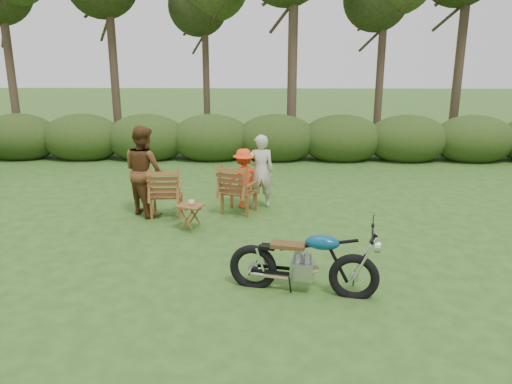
{
  "coord_description": "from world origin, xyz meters",
  "views": [
    {
      "loc": [
        -0.24,
        -6.18,
        3.22
      ],
      "look_at": [
        -0.44,
        2.03,
        0.9
      ],
      "focal_mm": 35.0,
      "sensor_mm": 36.0,
      "label": 1
    }
  ],
  "objects_px": {
    "motorcycle": "(302,291)",
    "adult_b": "(147,213)",
    "lawn_chair_right": "(239,212)",
    "adult_a": "(260,207)",
    "child": "(244,207)",
    "cup": "(192,202)",
    "side_table": "(191,217)",
    "lawn_chair_left": "(167,215)"
  },
  "relations": [
    {
      "from": "motorcycle",
      "to": "adult_b",
      "type": "distance_m",
      "value": 4.51
    },
    {
      "from": "lawn_chair_right",
      "to": "adult_b",
      "type": "height_order",
      "value": "adult_b"
    },
    {
      "from": "motorcycle",
      "to": "adult_a",
      "type": "relative_size",
      "value": 1.25
    },
    {
      "from": "adult_a",
      "to": "child",
      "type": "bearing_deg",
      "value": -6.18
    },
    {
      "from": "cup",
      "to": "motorcycle",
      "type": "bearing_deg",
      "value": -52.18
    },
    {
      "from": "adult_a",
      "to": "adult_b",
      "type": "relative_size",
      "value": 0.86
    },
    {
      "from": "cup",
      "to": "side_table",
      "type": "bearing_deg",
      "value": -173.11
    },
    {
      "from": "lawn_chair_right",
      "to": "adult_b",
      "type": "xyz_separation_m",
      "value": [
        -1.91,
        -0.12,
        0.0
      ]
    },
    {
      "from": "cup",
      "to": "child",
      "type": "distance_m",
      "value": 1.79
    },
    {
      "from": "side_table",
      "to": "adult_a",
      "type": "bearing_deg",
      "value": 48.86
    },
    {
      "from": "side_table",
      "to": "cup",
      "type": "height_order",
      "value": "cup"
    },
    {
      "from": "motorcycle",
      "to": "child",
      "type": "distance_m",
      "value": 4.02
    },
    {
      "from": "lawn_chair_right",
      "to": "adult_a",
      "type": "bearing_deg",
      "value": -117.44
    },
    {
      "from": "lawn_chair_left",
      "to": "motorcycle",
      "type": "bearing_deg",
      "value": 123.5
    },
    {
      "from": "motorcycle",
      "to": "adult_a",
      "type": "distance_m",
      "value": 3.95
    },
    {
      "from": "lawn_chair_right",
      "to": "child",
      "type": "bearing_deg",
      "value": -80.93
    },
    {
      "from": "adult_b",
      "to": "lawn_chair_left",
      "type": "bearing_deg",
      "value": -151.1
    },
    {
      "from": "lawn_chair_left",
      "to": "adult_b",
      "type": "distance_m",
      "value": 0.47
    },
    {
      "from": "lawn_chair_left",
      "to": "adult_a",
      "type": "relative_size",
      "value": 0.65
    },
    {
      "from": "cup",
      "to": "adult_b",
      "type": "xyz_separation_m",
      "value": [
        -1.09,
        0.95,
        -0.53
      ]
    },
    {
      "from": "motorcycle",
      "to": "cup",
      "type": "distance_m",
      "value": 3.13
    },
    {
      "from": "motorcycle",
      "to": "adult_a",
      "type": "xyz_separation_m",
      "value": [
        -0.64,
        3.9,
        0.0
      ]
    },
    {
      "from": "side_table",
      "to": "adult_b",
      "type": "relative_size",
      "value": 0.27
    },
    {
      "from": "lawn_chair_right",
      "to": "side_table",
      "type": "bearing_deg",
      "value": 72.4
    },
    {
      "from": "adult_b",
      "to": "child",
      "type": "xyz_separation_m",
      "value": [
        1.99,
        0.5,
        0.0
      ]
    },
    {
      "from": "lawn_chair_left",
      "to": "side_table",
      "type": "bearing_deg",
      "value": 122.07
    },
    {
      "from": "adult_b",
      "to": "cup",
      "type": "bearing_deg",
      "value": -177.59
    },
    {
      "from": "adult_b",
      "to": "side_table",
      "type": "bearing_deg",
      "value": -178.4
    },
    {
      "from": "cup",
      "to": "lawn_chair_left",
      "type": "bearing_deg",
      "value": 127.62
    },
    {
      "from": "cup",
      "to": "adult_a",
      "type": "distance_m",
      "value": 1.99
    },
    {
      "from": "cup",
      "to": "child",
      "type": "height_order",
      "value": "child"
    },
    {
      "from": "cup",
      "to": "adult_b",
      "type": "distance_m",
      "value": 1.54
    },
    {
      "from": "motorcycle",
      "to": "side_table",
      "type": "bearing_deg",
      "value": 140.24
    },
    {
      "from": "side_table",
      "to": "adult_a",
      "type": "relative_size",
      "value": 0.31
    },
    {
      "from": "adult_b",
      "to": "lawn_chair_right",
      "type": "bearing_deg",
      "value": -133.01
    },
    {
      "from": "child",
      "to": "side_table",
      "type": "bearing_deg",
      "value": 34.67
    },
    {
      "from": "side_table",
      "to": "adult_b",
      "type": "distance_m",
      "value": 1.45
    },
    {
      "from": "lawn_chair_right",
      "to": "side_table",
      "type": "xyz_separation_m",
      "value": [
        -0.84,
        -1.07,
        0.24
      ]
    },
    {
      "from": "adult_a",
      "to": "adult_b",
      "type": "height_order",
      "value": "adult_b"
    },
    {
      "from": "motorcycle",
      "to": "adult_b",
      "type": "xyz_separation_m",
      "value": [
        -2.99,
        3.39,
        0.0
      ]
    },
    {
      "from": "lawn_chair_left",
      "to": "adult_a",
      "type": "xyz_separation_m",
      "value": [
        1.89,
        0.63,
        0.0
      ]
    },
    {
      "from": "lawn_chair_left",
      "to": "side_table",
      "type": "height_order",
      "value": "lawn_chair_left"
    }
  ]
}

